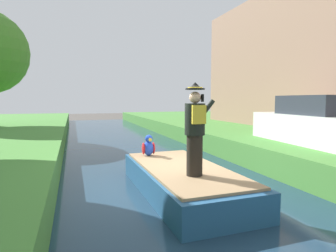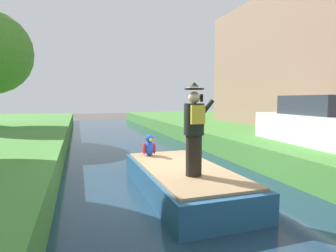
# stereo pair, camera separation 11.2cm
# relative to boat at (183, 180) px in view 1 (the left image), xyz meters

# --- Properties ---
(ground_plane) EXTENTS (80.00, 80.00, 0.00)m
(ground_plane) POSITION_rel_boat_xyz_m (0.00, 0.23, -0.40)
(ground_plane) COLOR #4C4742
(canal_water) EXTENTS (5.43, 48.00, 0.10)m
(canal_water) POSITION_rel_boat_xyz_m (0.00, 0.23, -0.35)
(canal_water) COLOR #1E384C
(canal_water) RESTS_ON ground
(boat) EXTENTS (1.88, 4.23, 0.61)m
(boat) POSITION_rel_boat_xyz_m (0.00, 0.00, 0.00)
(boat) COLOR #23517A
(boat) RESTS_ON canal_water
(person_pirate) EXTENTS (0.61, 0.42, 1.85)m
(person_pirate) POSITION_rel_boat_xyz_m (-0.05, -0.76, 1.23)
(person_pirate) COLOR black
(person_pirate) RESTS_ON boat
(parrot_plush) EXTENTS (0.36, 0.34, 0.57)m
(parrot_plush) POSITION_rel_boat_xyz_m (-0.42, 1.47, 0.55)
(parrot_plush) COLOR blue
(parrot_plush) RESTS_ON boat
(parked_car_white) EXTENTS (1.98, 4.11, 1.50)m
(parked_car_white) POSITION_rel_boat_xyz_m (4.87, 1.16, 1.08)
(parked_car_white) COLOR white
(parked_car_white) RESTS_ON grass_bank_far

